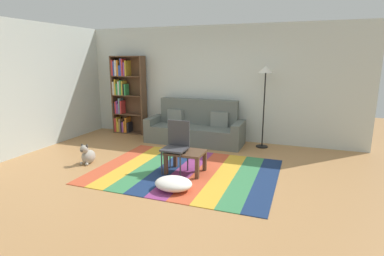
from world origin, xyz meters
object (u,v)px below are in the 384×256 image
at_px(pouf, 173,184).
at_px(folding_chair, 177,142).
at_px(bookshelf, 125,95).
at_px(coffee_table, 186,155).
at_px(tv_remote, 185,152).
at_px(standing_lamp, 265,80).
at_px(dog, 88,155).
at_px(couch, 195,128).

distance_m(pouf, folding_chair, 0.89).
xyz_separation_m(bookshelf, coffee_table, (2.57, -2.22, -0.68)).
distance_m(coffee_table, folding_chair, 0.28).
relative_size(coffee_table, tv_remote, 4.28).
bearing_deg(bookshelf, standing_lamp, -2.35).
height_order(pouf, folding_chair, folding_chair).
relative_size(tv_remote, folding_chair, 0.17).
bearing_deg(tv_remote, coffee_table, 79.67).
xyz_separation_m(coffee_table, folding_chair, (-0.17, 0.00, 0.22)).
xyz_separation_m(pouf, tv_remote, (-0.08, 0.67, 0.30)).
height_order(pouf, standing_lamp, standing_lamp).
bearing_deg(dog, couch, 56.72).
distance_m(couch, tv_remote, 2.07).
distance_m(tv_remote, folding_chair, 0.23).
relative_size(pouf, folding_chair, 0.64).
xyz_separation_m(dog, folding_chair, (1.74, 0.19, 0.37)).
bearing_deg(pouf, dog, 164.80).
bearing_deg(standing_lamp, bookshelf, 177.65).
height_order(pouf, tv_remote, tv_remote).
distance_m(bookshelf, standing_lamp, 3.63).
distance_m(coffee_table, tv_remote, 0.11).
bearing_deg(pouf, bookshelf, 131.95).
xyz_separation_m(couch, pouf, (0.60, -2.67, -0.23)).
xyz_separation_m(coffee_table, tv_remote, (0.01, -0.06, 0.09)).
bearing_deg(coffee_table, standing_lamp, 63.70).
height_order(coffee_table, tv_remote, tv_remote).
bearing_deg(coffee_table, tv_remote, -84.40).
xyz_separation_m(coffee_table, pouf, (0.09, -0.73, -0.21)).
distance_m(bookshelf, folding_chair, 3.30).
height_order(couch, coffee_table, couch).
height_order(dog, folding_chair, folding_chair).
bearing_deg(tv_remote, bookshelf, 122.43).
xyz_separation_m(coffee_table, standing_lamp, (1.03, 2.07, 1.18)).
distance_m(coffee_table, pouf, 0.77).
bearing_deg(dog, tv_remote, 3.73).
bearing_deg(bookshelf, folding_chair, -42.75).
bearing_deg(bookshelf, tv_remote, -41.63).
height_order(bookshelf, tv_remote, bookshelf).
bearing_deg(dog, bookshelf, 105.19).
relative_size(couch, pouf, 3.93).
bearing_deg(pouf, tv_remote, 97.15).
distance_m(couch, standing_lamp, 1.93).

